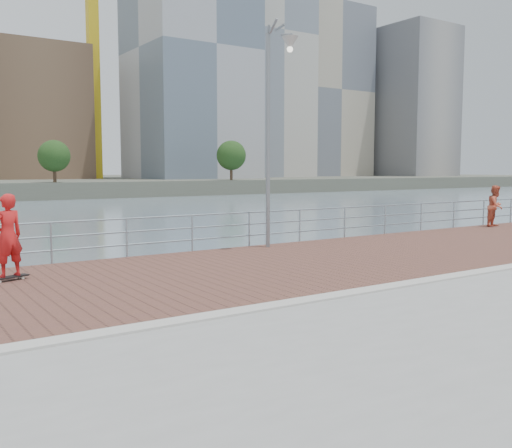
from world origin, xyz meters
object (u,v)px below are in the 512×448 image
skateboarder (8,236)px  street_lamp (277,94)px  guardrail (160,231)px  bystander (496,206)px

skateboarder → street_lamp: bearing=167.1°
guardrail → street_lamp: bearing=-15.9°
street_lamp → skateboarder: bearing=-174.0°
guardrail → bystander: bearing=-2.6°
skateboarder → bystander: 19.68m
guardrail → street_lamp: street_lamp is taller
street_lamp → bystander: (11.74, 0.28, -3.83)m
street_lamp → skateboarder: size_ratio=3.61×
skateboarder → bystander: (19.65, 1.11, -0.13)m
street_lamp → skateboarder: 8.77m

